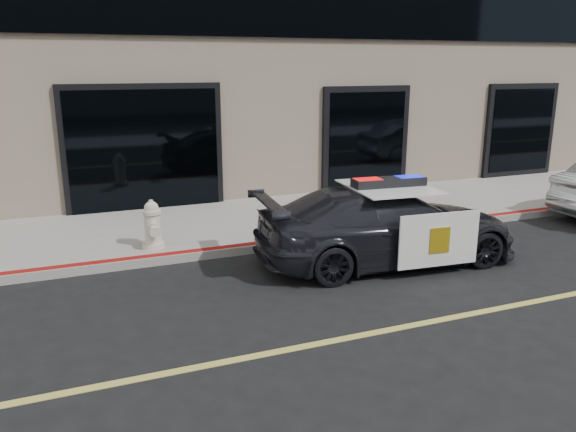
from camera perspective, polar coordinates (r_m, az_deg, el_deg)
name	(u,v)px	position (r m, az deg, el deg)	size (l,w,h in m)	color
ground	(317,344)	(6.94, 2.99, -12.88)	(120.00, 120.00, 0.00)	black
sidewalk_n	(211,226)	(11.56, -7.88, -0.99)	(60.00, 3.50, 0.15)	gray
police_car	(387,225)	(9.58, 10.02, -0.86)	(2.53, 4.75, 1.46)	black
fire_hydrant	(153,226)	(10.03, -13.60, -0.96)	(0.39, 0.54, 0.85)	beige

